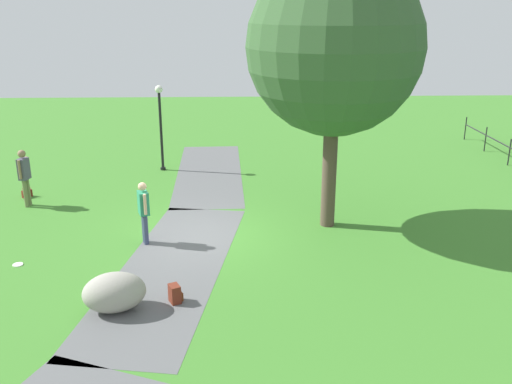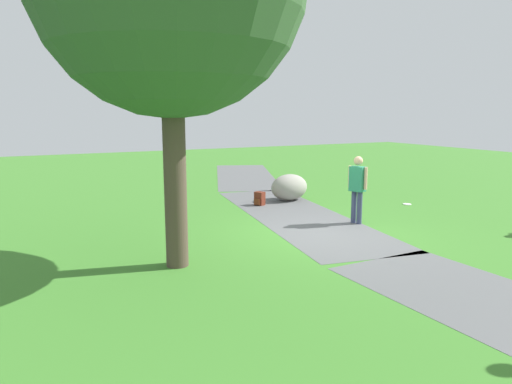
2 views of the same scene
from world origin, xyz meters
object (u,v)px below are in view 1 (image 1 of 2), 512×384
Objects in this scene: man_near_boulder at (144,208)px; handbag_on_grass at (27,193)px; large_shade_tree at (335,48)px; backpack_by_boulder at (175,294)px; woman_with_handbag at (24,174)px; lawn_boulder at (114,292)px; frisbee_on_grass at (18,265)px; lamp_post at (160,118)px.

handbag_on_grass is (-3.87, -4.44, -0.83)m from man_near_boulder.
large_shade_tree is 6.45m from man_near_boulder.
handbag_on_grass is 0.96× the size of backpack_by_boulder.
lawn_boulder is at bearing 31.88° from woman_with_handbag.
woman_with_handbag reaches higher than lawn_boulder.
man_near_boulder is 5.94m from handbag_on_grass.
woman_with_handbag is at bearing -126.29° from man_near_boulder.
woman_with_handbag is at bearing 21.38° from handbag_on_grass.
lawn_boulder is 3.47m from man_near_boulder.
large_shade_tree is 29.59× the size of frisbee_on_grass.
lamp_post is 2.20× the size of lawn_boulder.
lawn_boulder is 3.63× the size of backpack_by_boulder.
handbag_on_grass is (-7.28, -4.33, -0.27)m from lawn_boulder.
lamp_post is at bearing 136.37° from woman_with_handbag.
man_near_boulder is at bearing 48.94° from handbag_on_grass.
large_shade_tree is at bearing 131.79° from lawn_boulder.
backpack_by_boulder is (3.13, 1.09, -0.78)m from man_near_boulder.
woman_with_handbag is at bearing -101.75° from large_shade_tree.
woman_with_handbag reaches higher than man_near_boulder.
large_shade_tree is 18.85× the size of handbag_on_grass.
backpack_by_boulder is at bearing 40.21° from woman_with_handbag.
woman_with_handbag is at bearing -164.14° from frisbee_on_grass.
lamp_post is at bearing 162.83° from frisbee_on_grass.
large_shade_tree is 10.05m from woman_with_handbag.
frisbee_on_grass is at bearing -128.20° from lawn_boulder.
backpack_by_boulder is (10.04, 1.49, -1.80)m from lamp_post.
large_shade_tree is at bearing 106.54° from frisbee_on_grass.
man_near_boulder reaches higher than frisbee_on_grass.
woman_with_handbag is 4.67× the size of handbag_on_grass.
lamp_post reaches higher than backpack_by_boulder.
lawn_boulder is at bearing -76.64° from backpack_by_boulder.
large_shade_tree is at bearing 137.62° from backpack_by_boulder.
frisbee_on_grass is (-2.20, -2.80, -0.40)m from lawn_boulder.
handbag_on_grass is (-2.74, -9.42, -4.78)m from large_shade_tree.
handbag_on_grass is at bearing -158.62° from woman_with_handbag.
lamp_post is 6.99m from man_near_boulder.
lamp_post is 1.90× the size of man_near_boulder.
lamp_post reaches higher than lawn_boulder.
large_shade_tree reaches higher than frisbee_on_grass.
large_shade_tree is 4.03× the size of woman_with_handbag.
handbag_on_grass is at bearing -106.23° from large_shade_tree.
backpack_by_boulder is at bearing 64.35° from frisbee_on_grass.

